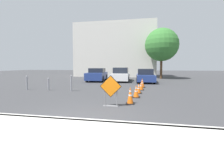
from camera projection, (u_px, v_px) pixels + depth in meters
ground_plane at (120, 84)px, 14.34m from camera, size 96.00×96.00×0.00m
sidewalk_strip at (56, 142)px, 3.27m from camera, size 23.56×2.52×0.14m
curb_lip at (79, 121)px, 4.51m from camera, size 23.56×0.20×0.14m
road_closed_sign at (111, 89)px, 6.40m from camera, size 0.94×0.20×1.34m
traffic_cone_nearest at (130, 95)px, 6.88m from camera, size 0.39×0.39×0.80m
traffic_cone_second at (136, 91)px, 8.28m from camera, size 0.42×0.42×0.70m
traffic_cone_third at (139, 88)px, 9.50m from camera, size 0.39×0.39×0.65m
traffic_cone_fourth at (141, 86)px, 10.86m from camera, size 0.42×0.42×0.61m
traffic_cone_fifth at (142, 83)px, 12.14m from camera, size 0.48×0.48×0.75m
parked_car_nearest at (97, 75)px, 17.61m from camera, size 2.16×4.32×1.50m
parked_car_second at (121, 75)px, 17.48m from camera, size 2.04×4.63×1.57m
parked_car_third at (145, 76)px, 16.29m from camera, size 1.93×4.42×1.44m
bollard_nearest at (71, 83)px, 10.36m from camera, size 0.12×0.12×1.11m
bollard_second at (48, 84)px, 10.67m from camera, size 0.12×0.12×0.90m
bollard_third at (27, 82)px, 10.97m from camera, size 0.12×0.12×1.03m
building_facade_backdrop at (115, 51)px, 25.81m from camera, size 13.30×5.00×8.85m
street_tree_behind_lot at (162, 45)px, 20.41m from camera, size 4.48×4.48×6.89m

